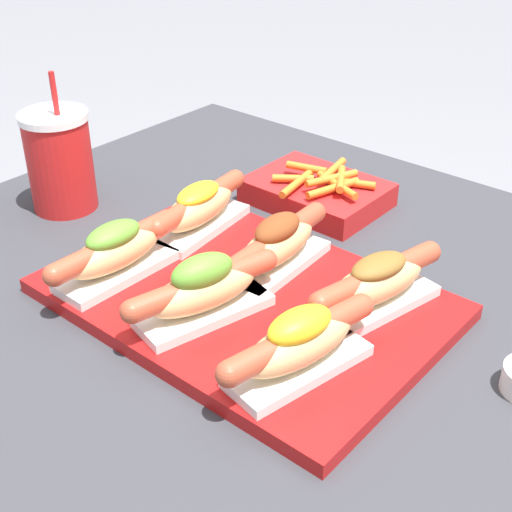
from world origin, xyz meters
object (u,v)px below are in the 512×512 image
object	(u,v)px
hot_dog_1	(203,289)
drink_cup	(60,161)
serving_tray	(245,298)
hot_dog_4	(277,244)
hot_dog_5	(377,283)
hot_dog_0	(115,251)
fries_basket	(318,191)
hot_dog_3	(199,208)
hot_dog_2	(299,343)

from	to	relation	value
hot_dog_1	drink_cup	bearing A→B (deg)	167.14
serving_tray	hot_dog_4	size ratio (longest dim) A/B	2.28
serving_tray	hot_dog_5	bearing A→B (deg)	28.99
hot_dog_0	hot_dog_1	bearing A→B (deg)	3.40
hot_dog_1	fries_basket	size ratio (longest dim) A/B	1.00
hot_dog_5	drink_cup	world-z (taller)	drink_cup
hot_dog_0	hot_dog_3	world-z (taller)	hot_dog_0
hot_dog_3	drink_cup	bearing A→B (deg)	-166.11
fries_basket	hot_dog_1	bearing A→B (deg)	-75.51
serving_tray	hot_dog_5	world-z (taller)	hot_dog_5
hot_dog_4	fries_basket	bearing A→B (deg)	112.85
hot_dog_0	hot_dog_5	xyz separation A→B (m)	(0.27, 0.14, -0.00)
hot_dog_0	hot_dog_3	bearing A→B (deg)	91.41
drink_cup	fries_basket	size ratio (longest dim) A/B	1.07
hot_dog_1	drink_cup	size ratio (longest dim) A/B	0.94
drink_cup	hot_dog_5	bearing A→B (deg)	6.16
hot_dog_3	hot_dog_5	bearing A→B (deg)	-0.22
hot_dog_5	hot_dog_3	bearing A→B (deg)	179.78
hot_dog_0	hot_dog_1	distance (m)	0.14
hot_dog_3	drink_cup	world-z (taller)	drink_cup
drink_cup	fries_basket	world-z (taller)	drink_cup
serving_tray	hot_dog_1	bearing A→B (deg)	-94.04
hot_dog_2	fries_basket	distance (m)	0.40
hot_dog_5	fries_basket	distance (m)	0.30
hot_dog_0	hot_dog_5	distance (m)	0.31
hot_dog_2	serving_tray	bearing A→B (deg)	151.91
hot_dog_0	fries_basket	distance (m)	0.34
fries_basket	drink_cup	bearing A→B (deg)	-138.21
hot_dog_3	serving_tray	bearing A→B (deg)	-26.96
serving_tray	hot_dog_3	world-z (taller)	hot_dog_3
hot_dog_0	hot_dog_2	world-z (taller)	hot_dog_2
hot_dog_3	fries_basket	xyz separation A→B (m)	(0.06, 0.19, -0.03)
serving_tray	hot_dog_0	world-z (taller)	hot_dog_0
hot_dog_2	hot_dog_3	xyz separation A→B (m)	(-0.28, 0.14, -0.00)
serving_tray	hot_dog_3	bearing A→B (deg)	153.04
hot_dog_1	hot_dog_2	world-z (taller)	hot_dog_1
serving_tray	hot_dog_3	xyz separation A→B (m)	(-0.15, 0.07, 0.04)
hot_dog_3	hot_dog_4	bearing A→B (deg)	-3.57
hot_dog_3	drink_cup	xyz separation A→B (m)	(-0.22, -0.05, 0.02)
hot_dog_4	hot_dog_5	size ratio (longest dim) A/B	1.02
fries_basket	serving_tray	bearing A→B (deg)	-71.36
hot_dog_5	drink_cup	xyz separation A→B (m)	(-0.50, -0.05, 0.02)
hot_dog_2	hot_dog_4	world-z (taller)	hot_dog_2
hot_dog_0	drink_cup	world-z (taller)	drink_cup
hot_dog_1	hot_dog_5	xyz separation A→B (m)	(0.14, 0.14, -0.00)
serving_tray	hot_dog_5	distance (m)	0.16
hot_dog_1	hot_dog_3	size ratio (longest dim) A/B	0.98
hot_dog_0	hot_dog_4	size ratio (longest dim) A/B	1.00
serving_tray	fries_basket	xyz separation A→B (m)	(-0.09, 0.27, 0.01)
hot_dog_0	hot_dog_2	bearing A→B (deg)	0.35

